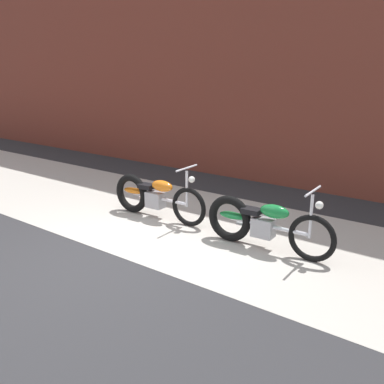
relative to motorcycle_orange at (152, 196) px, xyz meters
name	(u,v)px	position (x,y,z in m)	size (l,w,h in m)	color
ground_plane	(115,255)	(0.68, -1.56, -0.40)	(80.00, 80.00, 0.00)	#2D2D30
sidewalk_slab	(188,221)	(0.68, 0.19, -0.40)	(36.00, 3.50, 0.01)	#B2ADA3
brick_building_wall	(283,43)	(0.68, 3.64, 2.74)	(36.00, 0.50, 6.28)	brown
motorcycle_orange	(152,196)	(0.00, 0.00, 0.00)	(2.01, 0.58, 1.03)	black
motorcycle_green	(259,223)	(2.19, -0.09, 0.00)	(2.01, 0.58, 1.03)	black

